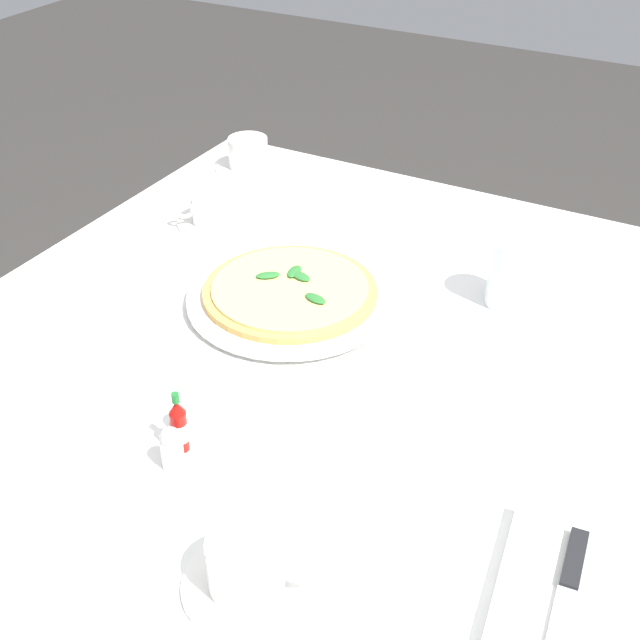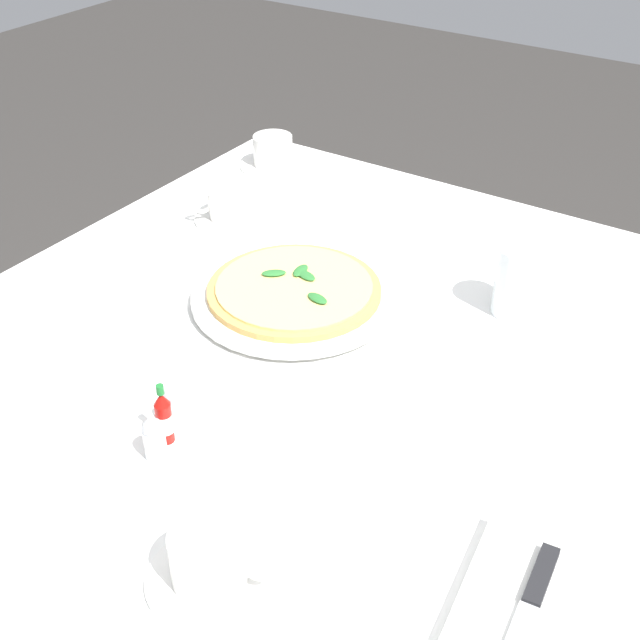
% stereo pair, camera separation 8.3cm
% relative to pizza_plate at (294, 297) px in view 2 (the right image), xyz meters
% --- Properties ---
extents(dining_table, '(1.16, 1.16, 0.76)m').
position_rel_pizza_plate_xyz_m(dining_table, '(0.08, 0.14, -0.14)').
color(dining_table, white).
rests_on(dining_table, ground_plane).
extents(pizza_plate, '(0.30, 0.30, 0.02)m').
position_rel_pizza_plate_xyz_m(pizza_plate, '(0.00, 0.00, 0.00)').
color(pizza_plate, white).
rests_on(pizza_plate, dining_table).
extents(pizza, '(0.26, 0.26, 0.02)m').
position_rel_pizza_plate_xyz_m(pizza, '(-0.00, -0.00, 0.01)').
color(pizza, tan).
rests_on(pizza, pizza_plate).
extents(coffee_cup_far_right, '(0.13, 0.13, 0.06)m').
position_rel_pizza_plate_xyz_m(coffee_cup_far_right, '(-0.38, -0.31, 0.02)').
color(coffee_cup_far_right, white).
rests_on(coffee_cup_far_right, dining_table).
extents(coffee_cup_far_left, '(0.13, 0.13, 0.06)m').
position_rel_pizza_plate_xyz_m(coffee_cup_far_left, '(0.46, 0.22, 0.02)').
color(coffee_cup_far_left, white).
rests_on(coffee_cup_far_left, dining_table).
extents(coffee_cup_left_edge, '(0.13, 0.13, 0.06)m').
position_rel_pizza_plate_xyz_m(coffee_cup_left_edge, '(-0.16, -0.24, 0.02)').
color(coffee_cup_left_edge, white).
rests_on(coffee_cup_left_edge, dining_table).
extents(water_glass_near_left, '(0.07, 0.07, 0.11)m').
position_rel_pizza_plate_xyz_m(water_glass_near_left, '(-0.16, 0.28, 0.04)').
color(water_glass_near_left, white).
rests_on(water_glass_near_left, dining_table).
extents(napkin_folded, '(0.23, 0.16, 0.02)m').
position_rel_pizza_plate_xyz_m(napkin_folded, '(0.34, 0.50, -0.00)').
color(napkin_folded, white).
rests_on(napkin_folded, dining_table).
extents(dinner_knife, '(0.20, 0.04, 0.01)m').
position_rel_pizza_plate_xyz_m(dinner_knife, '(0.34, 0.50, 0.01)').
color(dinner_knife, silver).
rests_on(dinner_knife, napkin_folded).
extents(hot_sauce_bottle, '(0.02, 0.02, 0.08)m').
position_rel_pizza_plate_xyz_m(hot_sauce_bottle, '(0.33, 0.04, 0.02)').
color(hot_sauce_bottle, '#B7140F').
rests_on(hot_sauce_bottle, dining_table).
extents(salt_shaker, '(0.03, 0.03, 0.06)m').
position_rel_pizza_plate_xyz_m(salt_shaker, '(0.36, 0.05, 0.01)').
color(salt_shaker, white).
rests_on(salt_shaker, dining_table).
extents(pepper_shaker, '(0.03, 0.03, 0.06)m').
position_rel_pizza_plate_xyz_m(pepper_shaker, '(0.30, 0.03, 0.01)').
color(pepper_shaker, white).
rests_on(pepper_shaker, dining_table).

